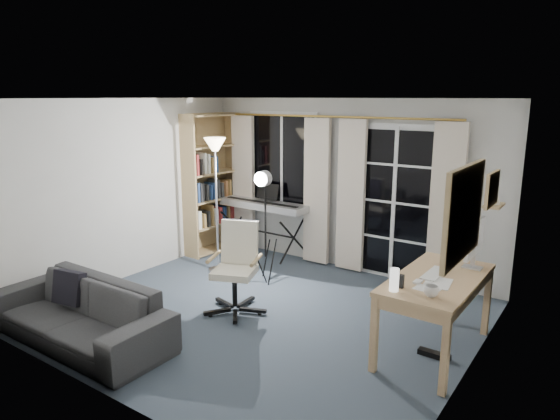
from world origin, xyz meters
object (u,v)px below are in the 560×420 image
object	(u,v)px
office_chair	(237,259)
bookshelf	(209,187)
keyboard_piano	(263,206)
monitor	(474,240)
torchiere_lamp	(216,165)
studio_light	(263,192)
sofa	(78,303)
desk	(437,287)
mug	(431,290)

from	to	relation	value
office_chair	bookshelf	bearing A→B (deg)	118.44
keyboard_piano	office_chair	world-z (taller)	keyboard_piano
office_chair	monitor	size ratio (longest dim) A/B	1.88
torchiere_lamp	monitor	bearing A→B (deg)	-1.44
bookshelf	studio_light	xyz separation A→B (m)	(1.56, -0.67, 0.20)
office_chair	sofa	world-z (taller)	office_chair
desk	mug	bearing A→B (deg)	-77.75
keyboard_piano	studio_light	distance (m)	1.18
mug	torchiere_lamp	bearing A→B (deg)	162.78
desk	sofa	bearing A→B (deg)	-147.78
monitor	office_chair	bearing A→B (deg)	-161.87
office_chair	sofa	bearing A→B (deg)	-139.29
monitor	sofa	bearing A→B (deg)	-143.64
office_chair	desk	distance (m)	2.22
bookshelf	desk	size ratio (longest dim) A/B	1.51
mug	studio_light	bearing A→B (deg)	157.62
bookshelf	office_chair	xyz separation A→B (m)	(1.81, -1.51, -0.42)
mug	keyboard_piano	bearing A→B (deg)	149.03
studio_light	sofa	size ratio (longest dim) A/B	0.74
bookshelf	desk	bearing A→B (deg)	-13.98
monitor	sofa	size ratio (longest dim) A/B	0.27
desk	monitor	world-z (taller)	monitor
torchiere_lamp	desk	bearing A→B (deg)	-9.39
sofa	monitor	bearing A→B (deg)	35.22
keyboard_piano	office_chair	bearing A→B (deg)	-61.16
keyboard_piano	monitor	bearing A→B (deg)	-15.39
monitor	desk	bearing A→B (deg)	-112.63
torchiere_lamp	office_chair	xyz separation A→B (m)	(1.05, -0.83, -0.91)
bookshelf	desk	distance (m)	4.21
sofa	bookshelf	bearing A→B (deg)	108.20
studio_light	office_chair	size ratio (longest dim) A/B	1.48
studio_light	sofa	distance (m)	2.57
bookshelf	monitor	bearing A→B (deg)	-7.42
torchiere_lamp	studio_light	distance (m)	0.85
bookshelf	keyboard_piano	world-z (taller)	bookshelf
bookshelf	torchiere_lamp	xyz separation A→B (m)	(0.76, -0.68, 0.48)
mug	sofa	bearing A→B (deg)	-156.90
monitor	mug	size ratio (longest dim) A/B	4.39
studio_light	desk	size ratio (longest dim) A/B	1.07
torchiere_lamp	desk	size ratio (longest dim) A/B	1.31
bookshelf	sofa	bearing A→B (deg)	-68.71
desk	keyboard_piano	bearing A→B (deg)	156.32
monitor	keyboard_piano	bearing A→B (deg)	164.52
torchiere_lamp	mug	size ratio (longest dim) A/B	15.04
office_chair	desk	bearing A→B (deg)	-14.19
torchiere_lamp	office_chair	distance (m)	1.61
bookshelf	sofa	distance (m)	3.26
bookshelf	torchiere_lamp	world-z (taller)	bookshelf
bookshelf	office_chair	size ratio (longest dim) A/B	2.10
studio_light	mug	xyz separation A→B (m)	(2.55, -1.05, -0.40)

